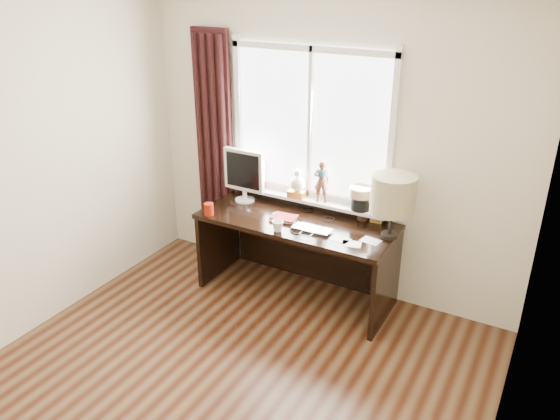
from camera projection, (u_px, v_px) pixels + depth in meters
The scene contains 16 objects.
floor at pixel (195, 416), 3.62m from camera, with size 3.50×4.00×0.00m, color brown.
wall_back at pixel (327, 148), 4.69m from camera, with size 3.50×2.60×0.00m, color beige.
wall_right at pixel (507, 334), 2.32m from camera, with size 4.00×2.60×0.00m, color beige.
laptop at pixel (312, 229), 4.46m from camera, with size 0.33×0.21×0.03m, color silver.
mug at pixel (278, 226), 4.45m from camera, with size 0.10×0.09×0.10m, color white.
red_cup at pixel (209, 209), 4.73m from camera, with size 0.08×0.08×0.11m, color maroon.
window at pixel (310, 147), 4.71m from camera, with size 1.52×0.21×1.40m.
curtain at pixel (214, 152), 5.19m from camera, with size 0.38×0.09×2.25m.
desk at pixel (301, 241), 4.84m from camera, with size 1.70×0.70×0.75m.
monitor at pixel (244, 172), 4.93m from camera, with size 0.40×0.18×0.49m.
notebook_stack at pixel (284, 218), 4.66m from camera, with size 0.25×0.21×0.03m.
brush_holder at pixel (363, 213), 4.64m from camera, with size 0.09×0.09×0.25m.
icon_frame at pixel (376, 216), 4.58m from camera, with size 0.10×0.03×0.13m.
table_lamp at pixel (393, 195), 4.22m from camera, with size 0.35×0.35×0.52m.
loose_papers at pixel (354, 241), 4.29m from camera, with size 0.38×0.26×0.00m.
desk_cables at pixel (310, 221), 4.62m from camera, with size 0.35×0.57×0.01m.
Camera 1 is at (1.83, -2.13, 2.73)m, focal length 35.00 mm.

